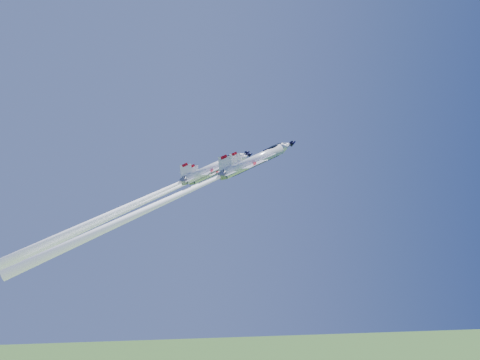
{
  "coord_description": "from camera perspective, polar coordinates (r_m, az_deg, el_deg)",
  "views": [
    {
      "loc": [
        -16.22,
        -110.3,
        90.28
      ],
      "look_at": [
        0.0,
        0.0,
        98.32
      ],
      "focal_mm": 40.0,
      "sensor_mm": 36.0,
      "label": 1
    }
  ],
  "objects": [
    {
      "name": "jet_right",
      "position": [
        98.92,
        -7.39,
        -2.02
      ],
      "size": [
        43.53,
        14.33,
        38.84
      ],
      "rotation": [
        0.43,
        0.06,
        -1.35
      ],
      "color": "white"
    },
    {
      "name": "jet_lead",
      "position": [
        108.25,
        -6.45,
        -1.49
      ],
      "size": [
        44.07,
        14.27,
        40.82
      ],
      "rotation": [
        0.43,
        0.06,
        -1.35
      ],
      "color": "white"
    },
    {
      "name": "jet_left",
      "position": [
        114.08,
        -12.66,
        -3.45
      ],
      "size": [
        49.32,
        15.54,
        48.37
      ],
      "rotation": [
        0.43,
        0.06,
        -1.35
      ],
      "color": "white"
    },
    {
      "name": "jet_slot",
      "position": [
        108.06,
        -11.33,
        -2.49
      ],
      "size": [
        42.43,
        13.88,
        38.45
      ],
      "rotation": [
        0.43,
        0.06,
        -1.35
      ],
      "color": "white"
    }
  ]
}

